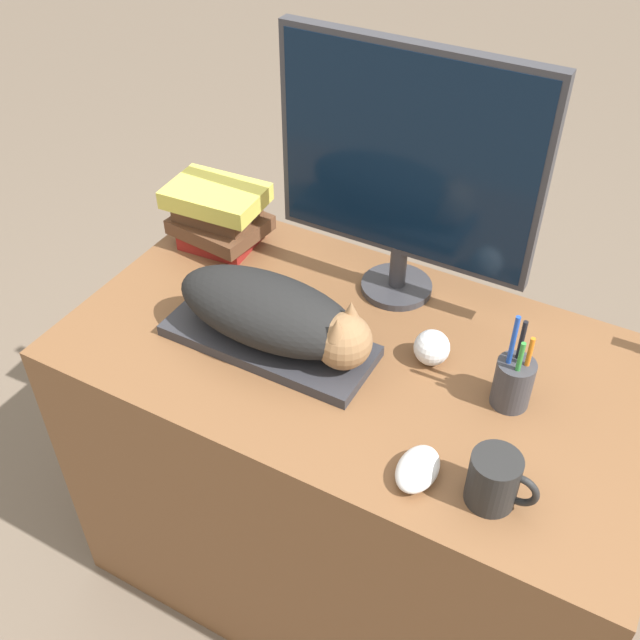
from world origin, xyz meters
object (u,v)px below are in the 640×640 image
Objects in this scene: monitor at (406,163)px; keyboard at (269,341)px; baseball at (432,348)px; computer_mouse at (418,469)px; book_stack at (218,215)px; coffee_mug at (495,480)px; pen_cup at (513,381)px; cat at (277,314)px.

keyboard is at bearing -117.49° from monitor.
computer_mouse is at bearing -71.99° from baseball.
keyboard is 0.39m from book_stack.
computer_mouse is 0.90× the size of coffee_mug.
pen_cup is at bearing 9.79° from keyboard.
computer_mouse is at bearing -22.06° from keyboard.
book_stack is at bearing 141.35° from cat.
book_stack is (-0.29, 0.25, 0.07)m from keyboard.
baseball is at bearing 22.27° from cat.
keyboard is 0.42m from computer_mouse.
baseball is at bearing 108.01° from computer_mouse.
baseball is (0.30, 0.11, 0.02)m from keyboard.
monitor reaches higher than baseball.
book_stack is at bearing 167.55° from pen_cup.
cat reaches higher than book_stack.
book_stack reaches higher than baseball.
coffee_mug is at bearing -50.35° from baseball.
coffee_mug is at bearing -16.18° from cat.
coffee_mug is at bearing 7.24° from computer_mouse.
pen_cup reaches higher than cat.
book_stack is at bearing 167.10° from baseball.
pen_cup reaches higher than coffee_mug.
computer_mouse is 0.25m from pen_cup.
coffee_mug is at bearing -49.60° from monitor.
coffee_mug is (0.36, -0.43, -0.26)m from monitor.
keyboard is 1.91× the size of book_stack.
book_stack is (-0.76, 0.17, 0.03)m from pen_cup.
coffee_mug reaches higher than computer_mouse.
monitor reaches higher than cat.
cat reaches higher than baseball.
cat is 1.85× the size of book_stack.
baseball is at bearing -12.90° from book_stack.
pen_cup is (0.08, 0.24, 0.03)m from computer_mouse.
coffee_mug is 0.89m from book_stack.
coffee_mug is (0.51, -0.14, 0.04)m from keyboard.
cat is 0.40m from book_stack.
keyboard is at bearing -40.84° from book_stack.
coffee_mug is 0.33m from baseball.
computer_mouse is 0.13m from coffee_mug.
coffee_mug is 0.57× the size of pen_cup.
cat reaches higher than computer_mouse.
coffee_mug is 0.23m from pen_cup.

